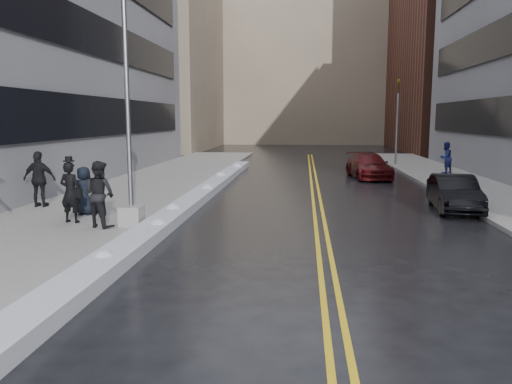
% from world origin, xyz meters
% --- Properties ---
extents(ground, '(160.00, 160.00, 0.00)m').
position_xyz_m(ground, '(0.00, 0.00, 0.00)').
color(ground, black).
rests_on(ground, ground).
extents(sidewalk_west, '(5.50, 50.00, 0.15)m').
position_xyz_m(sidewalk_west, '(-5.75, 10.00, 0.07)').
color(sidewalk_west, gray).
rests_on(sidewalk_west, ground).
extents(sidewalk_east, '(4.00, 50.00, 0.15)m').
position_xyz_m(sidewalk_east, '(10.00, 10.00, 0.07)').
color(sidewalk_east, gray).
rests_on(sidewalk_east, ground).
extents(lane_line_left, '(0.12, 50.00, 0.01)m').
position_xyz_m(lane_line_left, '(2.35, 10.00, 0.00)').
color(lane_line_left, gold).
rests_on(lane_line_left, ground).
extents(lane_line_right, '(0.12, 50.00, 0.01)m').
position_xyz_m(lane_line_right, '(2.65, 10.00, 0.00)').
color(lane_line_right, gold).
rests_on(lane_line_right, ground).
extents(snow_ridge, '(0.90, 30.00, 0.34)m').
position_xyz_m(snow_ridge, '(-2.45, 8.00, 0.17)').
color(snow_ridge, silver).
rests_on(snow_ridge, ground).
extents(building_west_far, '(14.00, 22.00, 18.00)m').
position_xyz_m(building_west_far, '(-15.50, 44.00, 9.00)').
color(building_west_far, gray).
rests_on(building_west_far, ground).
extents(building_east_far, '(14.00, 20.00, 28.00)m').
position_xyz_m(building_east_far, '(19.00, 42.00, 14.00)').
color(building_east_far, '#562D21').
rests_on(building_east_far, ground).
extents(building_far, '(36.00, 16.00, 22.00)m').
position_xyz_m(building_far, '(2.00, 60.00, 11.00)').
color(building_far, gray).
rests_on(building_far, ground).
extents(lamppost, '(0.65, 0.65, 7.62)m').
position_xyz_m(lamppost, '(-3.30, 2.00, 2.53)').
color(lamppost, gray).
rests_on(lamppost, sidewalk_west).
extents(fire_hydrant, '(0.26, 0.26, 0.73)m').
position_xyz_m(fire_hydrant, '(9.00, 10.00, 0.55)').
color(fire_hydrant, maroon).
rests_on(fire_hydrant, sidewalk_east).
extents(traffic_signal, '(0.16, 0.20, 6.00)m').
position_xyz_m(traffic_signal, '(8.50, 24.00, 3.40)').
color(traffic_signal, gray).
rests_on(traffic_signal, sidewalk_east).
extents(pedestrian_fedora, '(0.77, 0.57, 1.93)m').
position_xyz_m(pedestrian_fedora, '(-5.34, 2.25, 1.12)').
color(pedestrian_fedora, black).
rests_on(pedestrian_fedora, sidewalk_west).
extents(pedestrian_b, '(1.20, 1.09, 2.01)m').
position_xyz_m(pedestrian_b, '(-4.16, 1.71, 1.15)').
color(pedestrian_b, black).
rests_on(pedestrian_b, sidewalk_west).
extents(pedestrian_c, '(0.90, 0.69, 1.64)m').
position_xyz_m(pedestrian_c, '(-5.48, 3.54, 0.97)').
color(pedestrian_c, black).
rests_on(pedestrian_c, sidewalk_west).
extents(pedestrian_d, '(1.22, 0.52, 2.07)m').
position_xyz_m(pedestrian_d, '(-7.78, 4.85, 1.18)').
color(pedestrian_d, black).
rests_on(pedestrian_d, sidewalk_west).
extents(pedestrian_east, '(1.15, 1.10, 1.86)m').
position_xyz_m(pedestrian_east, '(10.36, 18.10, 1.08)').
color(pedestrian_east, navy).
rests_on(pedestrian_east, sidewalk_east).
extents(car_black, '(1.74, 4.15, 1.34)m').
position_xyz_m(car_black, '(7.50, 6.27, 0.67)').
color(car_black, black).
rests_on(car_black, ground).
extents(car_maroon, '(2.49, 5.02, 1.40)m').
position_xyz_m(car_maroon, '(5.65, 16.44, 0.70)').
color(car_maroon, '#480B0E').
rests_on(car_maroon, ground).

